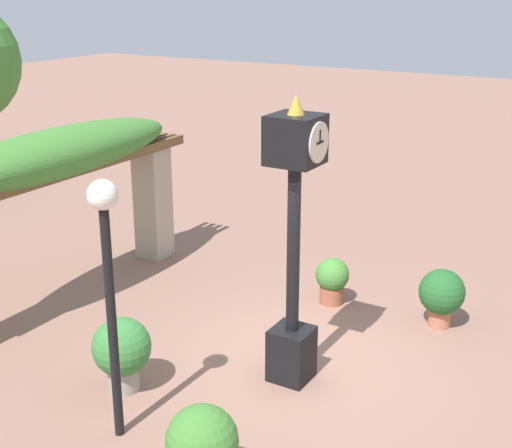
{
  "coord_description": "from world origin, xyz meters",
  "views": [
    {
      "loc": [
        -7.13,
        -3.66,
        4.6
      ],
      "look_at": [
        -0.34,
        0.37,
        1.9
      ],
      "focal_mm": 50.0,
      "sensor_mm": 36.0,
      "label": 1
    }
  ],
  "objects_px": {
    "potted_plant_near_left": "(122,350)",
    "potted_plant_far_right": "(332,279)",
    "pedestal_clock": "(294,241)",
    "potted_plant_near_right": "(202,445)",
    "potted_plant_far_left": "(442,294)",
    "lamp_post": "(107,259)"
  },
  "relations": [
    {
      "from": "potted_plant_far_right",
      "to": "potted_plant_near_left",
      "type": "bearing_deg",
      "value": 162.35
    },
    {
      "from": "potted_plant_far_left",
      "to": "potted_plant_far_right",
      "type": "relative_size",
      "value": 1.18
    },
    {
      "from": "pedestal_clock",
      "to": "potted_plant_near_right",
      "type": "height_order",
      "value": "pedestal_clock"
    },
    {
      "from": "pedestal_clock",
      "to": "potted_plant_far_right",
      "type": "xyz_separation_m",
      "value": [
        2.21,
        0.49,
        -1.4
      ]
    },
    {
      "from": "potted_plant_near_left",
      "to": "lamp_post",
      "type": "xyz_separation_m",
      "value": [
        -0.7,
        -0.54,
        1.5
      ]
    },
    {
      "from": "potted_plant_far_right",
      "to": "lamp_post",
      "type": "relative_size",
      "value": 0.25
    },
    {
      "from": "pedestal_clock",
      "to": "potted_plant_far_left",
      "type": "xyz_separation_m",
      "value": [
        2.3,
        -1.14,
        -1.31
      ]
    },
    {
      "from": "potted_plant_near_right",
      "to": "potted_plant_far_right",
      "type": "relative_size",
      "value": 1.32
    },
    {
      "from": "pedestal_clock",
      "to": "potted_plant_near_right",
      "type": "distance_m",
      "value": 2.6
    },
    {
      "from": "pedestal_clock",
      "to": "potted_plant_near_right",
      "type": "xyz_separation_m",
      "value": [
        -2.27,
        -0.27,
        -1.24
      ]
    },
    {
      "from": "potted_plant_near_left",
      "to": "potted_plant_far_right",
      "type": "bearing_deg",
      "value": -17.65
    },
    {
      "from": "potted_plant_near_right",
      "to": "potted_plant_far_left",
      "type": "bearing_deg",
      "value": -10.73
    },
    {
      "from": "pedestal_clock",
      "to": "potted_plant_far_right",
      "type": "relative_size",
      "value": 4.88
    },
    {
      "from": "pedestal_clock",
      "to": "lamp_post",
      "type": "bearing_deg",
      "value": 151.67
    },
    {
      "from": "potted_plant_far_left",
      "to": "potted_plant_far_right",
      "type": "height_order",
      "value": "potted_plant_far_left"
    },
    {
      "from": "potted_plant_far_left",
      "to": "potted_plant_near_right",
      "type": "bearing_deg",
      "value": 169.27
    },
    {
      "from": "potted_plant_near_left",
      "to": "lamp_post",
      "type": "bearing_deg",
      "value": -142.51
    },
    {
      "from": "pedestal_clock",
      "to": "potted_plant_far_left",
      "type": "distance_m",
      "value": 2.88
    },
    {
      "from": "potted_plant_near_right",
      "to": "potted_plant_far_right",
      "type": "xyz_separation_m",
      "value": [
        4.49,
        0.76,
        -0.16
      ]
    },
    {
      "from": "potted_plant_near_left",
      "to": "potted_plant_near_right",
      "type": "height_order",
      "value": "potted_plant_near_right"
    },
    {
      "from": "potted_plant_near_right",
      "to": "lamp_post",
      "type": "relative_size",
      "value": 0.33
    },
    {
      "from": "potted_plant_near_right",
      "to": "lamp_post",
      "type": "bearing_deg",
      "value": 75.98
    }
  ]
}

